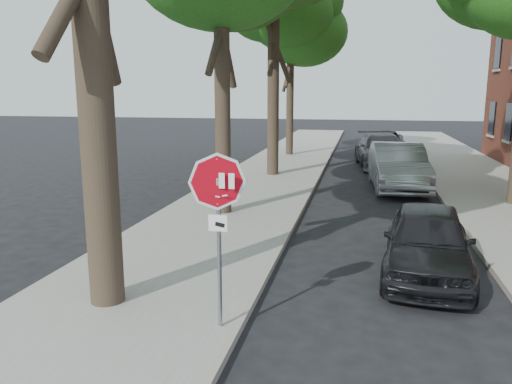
% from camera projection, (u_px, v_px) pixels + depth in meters
% --- Properties ---
extents(ground, '(120.00, 120.00, 0.00)m').
position_uv_depth(ground, '(266.00, 338.00, 7.34)').
color(ground, black).
rests_on(ground, ground).
extents(sidewalk_left, '(4.00, 55.00, 0.12)m').
position_uv_depth(sidewalk_left, '(261.00, 184.00, 19.34)').
color(sidewalk_left, gray).
rests_on(sidewalk_left, ground).
extents(sidewalk_right, '(4.00, 55.00, 0.12)m').
position_uv_depth(sidewalk_right, '(497.00, 193.00, 17.61)').
color(sidewalk_right, gray).
rests_on(sidewalk_right, ground).
extents(curb_left, '(0.12, 55.00, 0.13)m').
position_uv_depth(curb_left, '(314.00, 186.00, 18.92)').
color(curb_left, '#9E9384').
rests_on(curb_left, ground).
extents(curb_right, '(0.12, 55.00, 0.13)m').
position_uv_depth(curb_right, '(436.00, 190.00, 18.03)').
color(curb_right, '#9E9384').
rests_on(curb_right, ground).
extents(stop_sign, '(0.76, 0.34, 2.61)m').
position_uv_depth(stop_sign, '(218.00, 207.00, 7.07)').
color(stop_sign, gray).
rests_on(stop_sign, sidewalk_left).
extents(tree_far, '(5.29, 4.91, 9.33)m').
position_uv_depth(tree_far, '(291.00, 22.00, 26.71)').
color(tree_far, black).
rests_on(tree_far, sidewalk_left).
extents(car_a, '(2.02, 4.19, 1.38)m').
position_uv_depth(car_a, '(428.00, 241.00, 9.75)').
color(car_a, black).
rests_on(car_a, ground).
extents(car_b, '(2.13, 5.24, 1.69)m').
position_uv_depth(car_b, '(398.00, 167.00, 18.41)').
color(car_b, gray).
rests_on(car_b, ground).
extents(car_c, '(2.80, 5.65, 1.58)m').
position_uv_depth(car_c, '(382.00, 151.00, 23.86)').
color(car_c, '#49494E').
rests_on(car_c, ground).
extents(car_d, '(2.26, 4.84, 1.34)m').
position_uv_depth(car_d, '(385.00, 142.00, 29.01)').
color(car_d, black).
rests_on(car_d, ground).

